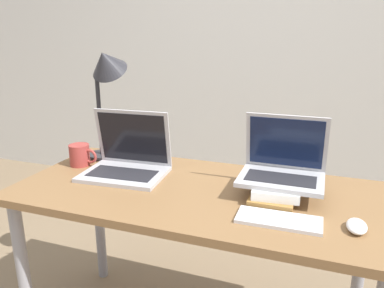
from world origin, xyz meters
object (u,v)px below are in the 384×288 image
object	(u,v)px
mug	(80,155)
desk_lamp	(105,75)
wireless_keyboard	(279,220)
laptop_left	(127,162)
mouse	(357,226)
book_stack	(275,189)
laptop_on_books	(283,167)

from	to	relation	value
mug	desk_lamp	distance (m)	0.38
wireless_keyboard	mug	xyz separation A→B (m)	(-0.92, 0.24, 0.04)
laptop_left	desk_lamp	size ratio (longest dim) A/B	0.65
mouse	laptop_left	bearing A→B (deg)	167.70
wireless_keyboard	desk_lamp	bearing A→B (deg)	157.34
wireless_keyboard	desk_lamp	distance (m)	0.98
book_stack	mouse	xyz separation A→B (m)	(0.27, -0.17, -0.01)
book_stack	laptop_on_books	world-z (taller)	laptop_on_books
wireless_keyboard	mug	world-z (taller)	mug
wireless_keyboard	laptop_on_books	bearing A→B (deg)	95.39
laptop_left	mouse	xyz separation A→B (m)	(0.90, -0.20, -0.04)
book_stack	laptop_left	bearing A→B (deg)	177.43
laptop_left	wireless_keyboard	world-z (taller)	laptop_left
laptop_left	desk_lamp	xyz separation A→B (m)	(-0.16, 0.13, 0.35)
wireless_keyboard	mouse	size ratio (longest dim) A/B	2.73
laptop_on_books	mouse	world-z (taller)	laptop_on_books
mug	desk_lamp	bearing A→B (deg)	50.41
laptop_left	mug	distance (m)	0.25
mug	book_stack	bearing A→B (deg)	-2.97
book_stack	desk_lamp	world-z (taller)	desk_lamp
book_stack	desk_lamp	size ratio (longest dim) A/B	0.51
book_stack	desk_lamp	distance (m)	0.89
wireless_keyboard	book_stack	bearing A→B (deg)	101.19
laptop_left	laptop_on_books	bearing A→B (deg)	1.15
book_stack	mug	world-z (taller)	mug
wireless_keyboard	mug	size ratio (longest dim) A/B	1.99
mouse	mug	distance (m)	1.17
book_stack	mug	xyz separation A→B (m)	(-0.88, 0.05, 0.02)
laptop_left	wireless_keyboard	xyz separation A→B (m)	(0.67, -0.22, -0.05)
laptop_left	mouse	bearing A→B (deg)	-12.30
laptop_on_books	mug	world-z (taller)	laptop_on_books
laptop_left	mouse	distance (m)	0.92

